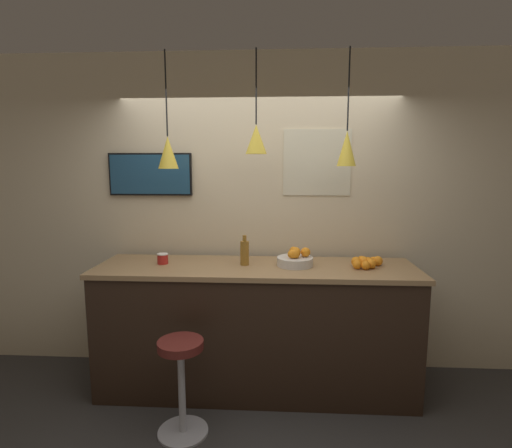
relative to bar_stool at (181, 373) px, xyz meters
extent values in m
plane|color=#33302D|center=(0.49, -0.06, -0.46)|extent=(14.00, 14.00, 0.00)
cube|color=beige|center=(0.49, 1.09, 0.99)|extent=(8.00, 0.06, 2.90)
cube|color=black|center=(0.49, 0.62, 0.06)|extent=(2.60, 0.68, 1.04)
cube|color=#99754C|center=(0.49, 0.62, 0.60)|extent=(2.64, 0.72, 0.04)
cylinder|color=#B7B7BC|center=(0.00, 0.00, -0.45)|extent=(0.36, 0.36, 0.02)
cylinder|color=#B7B7BC|center=(0.00, 0.00, -0.13)|extent=(0.05, 0.05, 0.62)
cylinder|color=#5B1E19|center=(0.00, 0.00, 0.21)|extent=(0.32, 0.32, 0.06)
cylinder|color=beige|center=(0.81, 0.65, 0.65)|extent=(0.30, 0.30, 0.07)
sphere|color=orange|center=(0.80, 0.72, 0.73)|extent=(0.07, 0.07, 0.07)
sphere|color=orange|center=(0.78, 0.61, 0.72)|extent=(0.07, 0.07, 0.07)
sphere|color=orange|center=(0.81, 0.64, 0.73)|extent=(0.09, 0.09, 0.09)
sphere|color=orange|center=(0.90, 0.67, 0.73)|extent=(0.08, 0.08, 0.08)
sphere|color=orange|center=(0.81, 0.61, 0.73)|extent=(0.07, 0.07, 0.07)
sphere|color=orange|center=(1.37, 0.55, 0.65)|extent=(0.07, 0.07, 0.07)
sphere|color=orange|center=(1.41, 0.64, 0.66)|extent=(0.08, 0.08, 0.08)
sphere|color=orange|center=(1.39, 0.68, 0.65)|extent=(0.07, 0.07, 0.07)
sphere|color=orange|center=(1.36, 0.68, 0.66)|extent=(0.08, 0.08, 0.08)
sphere|color=orange|center=(1.31, 0.57, 0.65)|extent=(0.07, 0.07, 0.07)
sphere|color=orange|center=(1.50, 0.68, 0.66)|extent=(0.08, 0.08, 0.08)
sphere|color=orange|center=(1.47, 0.72, 0.65)|extent=(0.07, 0.07, 0.07)
sphere|color=orange|center=(1.38, 0.65, 0.66)|extent=(0.08, 0.08, 0.08)
sphere|color=orange|center=(1.42, 0.59, 0.66)|extent=(0.08, 0.08, 0.08)
sphere|color=orange|center=(1.38, 0.64, 0.66)|extent=(0.09, 0.09, 0.09)
sphere|color=orange|center=(1.31, 0.64, 0.66)|extent=(0.08, 0.08, 0.08)
cylinder|color=olive|center=(0.39, 0.65, 0.72)|extent=(0.07, 0.07, 0.20)
cylinder|color=olive|center=(0.39, 0.65, 0.84)|extent=(0.03, 0.03, 0.05)
cylinder|color=red|center=(-0.30, 0.65, 0.66)|extent=(0.09, 0.09, 0.08)
cylinder|color=white|center=(-0.30, 0.65, 0.70)|extent=(0.09, 0.09, 0.01)
cylinder|color=black|center=(-0.22, 0.65, 2.00)|extent=(0.01, 0.01, 0.66)
cone|color=gold|center=(-0.22, 0.65, 1.54)|extent=(0.16, 0.16, 0.26)
sphere|color=#F9EFCC|center=(-0.22, 0.65, 1.43)|extent=(0.04, 0.04, 0.04)
cylinder|color=black|center=(0.49, 0.65, 2.05)|extent=(0.01, 0.01, 0.58)
cone|color=gold|center=(0.49, 0.65, 1.65)|extent=(0.17, 0.17, 0.23)
sphere|color=#F9EFCC|center=(0.49, 0.65, 1.55)|extent=(0.04, 0.04, 0.04)
cylinder|color=black|center=(1.20, 0.65, 2.02)|extent=(0.01, 0.01, 0.63)
cone|color=gold|center=(1.20, 0.65, 1.57)|extent=(0.15, 0.15, 0.27)
sphere|color=#F9EFCC|center=(1.20, 0.65, 1.45)|extent=(0.04, 0.04, 0.04)
cube|color=black|center=(-0.50, 1.04, 1.36)|extent=(0.76, 0.04, 0.39)
cube|color=navy|center=(-0.50, 1.02, 1.36)|extent=(0.73, 0.01, 0.36)
cube|color=beige|center=(1.01, 1.06, 1.46)|extent=(0.60, 0.01, 0.59)
camera|label=1|loc=(0.68, -2.58, 1.45)|focal=28.00mm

